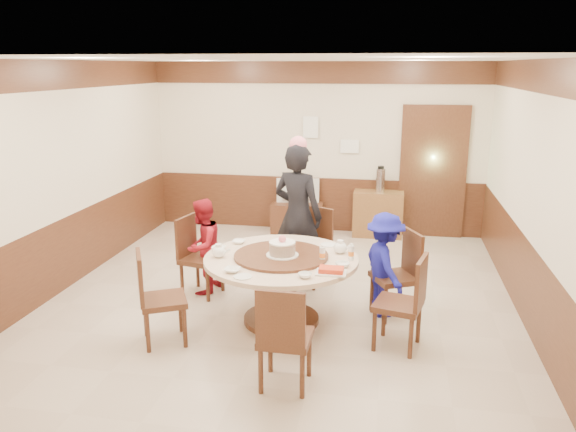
% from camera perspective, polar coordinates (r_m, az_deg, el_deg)
% --- Properties ---
extents(room, '(6.00, 6.04, 2.84)m').
position_cam_1_polar(room, '(6.60, -0.52, 0.51)').
color(room, '#C4AF9C').
rests_on(room, ground).
extents(banquet_table, '(1.65, 1.65, 0.78)m').
position_cam_1_polar(banquet_table, '(6.10, -0.69, -6.11)').
color(banquet_table, '#482616').
rests_on(banquet_table, ground).
extents(chair_0, '(0.59, 0.59, 0.97)m').
position_cam_1_polar(chair_0, '(6.45, 10.86, -7.36)').
color(chair_0, '#482616').
rests_on(chair_0, ground).
extents(chair_1, '(0.58, 0.59, 0.97)m').
position_cam_1_polar(chair_1, '(7.27, 2.32, -4.47)').
color(chair_1, '#482616').
rests_on(chair_1, ground).
extents(chair_2, '(0.53, 0.52, 0.97)m').
position_cam_1_polar(chair_2, '(7.00, -8.87, -5.46)').
color(chair_2, '#482616').
rests_on(chair_2, ground).
extents(chair_3, '(0.60, 0.59, 0.97)m').
position_cam_1_polar(chair_3, '(5.89, -12.69, -9.70)').
color(chair_3, '#482616').
rests_on(chair_3, ground).
extents(chair_4, '(0.45, 0.46, 0.97)m').
position_cam_1_polar(chair_4, '(5.02, -0.30, -13.88)').
color(chair_4, '#482616').
rests_on(chair_4, ground).
extents(chair_5, '(0.54, 0.53, 0.97)m').
position_cam_1_polar(chair_5, '(5.76, 11.27, -10.21)').
color(chair_5, '#482616').
rests_on(chair_5, ground).
extents(person_standing, '(0.77, 0.64, 1.82)m').
position_cam_1_polar(person_standing, '(7.07, 1.01, 0.08)').
color(person_standing, black).
rests_on(person_standing, ground).
extents(person_red, '(0.55, 0.65, 1.18)m').
position_cam_1_polar(person_red, '(6.96, -8.65, -3.06)').
color(person_red, maroon).
rests_on(person_red, ground).
extents(person_blue, '(0.72, 0.88, 1.18)m').
position_cam_1_polar(person_blue, '(6.35, 9.79, -4.91)').
color(person_blue, '#16178E').
rests_on(person_blue, ground).
extents(birthday_cake, '(0.34, 0.34, 0.22)m').
position_cam_1_polar(birthday_cake, '(5.96, -0.59, -3.31)').
color(birthday_cake, white).
rests_on(birthday_cake, banquet_table).
extents(teapot_left, '(0.17, 0.15, 0.13)m').
position_cam_1_polar(teapot_left, '(6.05, -7.04, -3.61)').
color(teapot_left, white).
rests_on(teapot_left, banquet_table).
extents(teapot_right, '(0.17, 0.15, 0.13)m').
position_cam_1_polar(teapot_right, '(6.16, 5.33, -3.23)').
color(teapot_right, white).
rests_on(teapot_right, banquet_table).
extents(bowl_0, '(0.15, 0.15, 0.04)m').
position_cam_1_polar(bowl_0, '(6.50, -5.01, -2.62)').
color(bowl_0, white).
rests_on(bowl_0, banquet_table).
extents(bowl_1, '(0.14, 0.14, 0.04)m').
position_cam_1_polar(bowl_1, '(5.45, 1.74, -6.05)').
color(bowl_1, white).
rests_on(bowl_1, banquet_table).
extents(bowl_2, '(0.16, 0.16, 0.04)m').
position_cam_1_polar(bowl_2, '(5.62, -5.64, -5.49)').
color(bowl_2, white).
rests_on(bowl_2, banquet_table).
extents(bowl_3, '(0.15, 0.15, 0.05)m').
position_cam_1_polar(bowl_3, '(5.76, 5.56, -4.94)').
color(bowl_3, white).
rests_on(bowl_3, banquet_table).
extents(bowl_4, '(0.15, 0.15, 0.04)m').
position_cam_1_polar(bowl_4, '(6.29, -7.05, -3.26)').
color(bowl_4, white).
rests_on(bowl_4, banquet_table).
extents(saucer_near, '(0.18, 0.18, 0.01)m').
position_cam_1_polar(saucer_near, '(5.48, -4.61, -6.16)').
color(saucer_near, white).
rests_on(saucer_near, banquet_table).
extents(saucer_far, '(0.18, 0.18, 0.01)m').
position_cam_1_polar(saucer_far, '(6.42, 4.12, -2.93)').
color(saucer_far, white).
rests_on(saucer_far, banquet_table).
extents(shrimp_platter, '(0.30, 0.20, 0.06)m').
position_cam_1_polar(shrimp_platter, '(5.56, 4.41, -5.59)').
color(shrimp_platter, white).
rests_on(shrimp_platter, banquet_table).
extents(bottle_0, '(0.06, 0.06, 0.16)m').
position_cam_1_polar(bottle_0, '(5.88, 3.51, -3.89)').
color(bottle_0, white).
rests_on(bottle_0, banquet_table).
extents(bottle_1, '(0.06, 0.06, 0.16)m').
position_cam_1_polar(bottle_1, '(5.95, 6.43, -3.72)').
color(bottle_1, white).
rests_on(bottle_1, banquet_table).
extents(tv_stand, '(0.85, 0.45, 0.50)m').
position_cam_1_polar(tv_stand, '(9.46, 0.99, -0.18)').
color(tv_stand, '#482616').
rests_on(tv_stand, ground).
extents(television, '(0.72, 0.19, 0.41)m').
position_cam_1_polar(television, '(9.35, 1.00, 2.52)').
color(television, gray).
rests_on(television, tv_stand).
extents(side_cabinet, '(0.80, 0.40, 0.75)m').
position_cam_1_polar(side_cabinet, '(9.33, 9.12, 0.22)').
color(side_cabinet, brown).
rests_on(side_cabinet, ground).
extents(thermos, '(0.15, 0.15, 0.38)m').
position_cam_1_polar(thermos, '(9.21, 9.37, 3.62)').
color(thermos, silver).
rests_on(thermos, side_cabinet).
extents(notice_left, '(0.25, 0.00, 0.35)m').
position_cam_1_polar(notice_left, '(9.35, 2.31, 9.00)').
color(notice_left, white).
rests_on(notice_left, room).
extents(notice_right, '(0.30, 0.00, 0.22)m').
position_cam_1_polar(notice_right, '(9.32, 6.28, 7.04)').
color(notice_right, white).
rests_on(notice_right, room).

